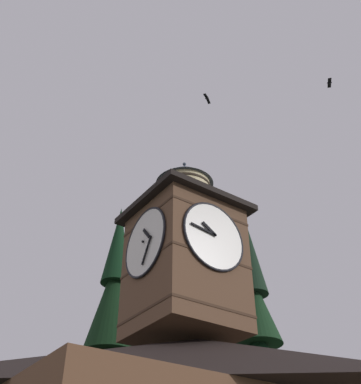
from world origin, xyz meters
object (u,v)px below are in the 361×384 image
(clock_tower, at_px, (185,254))
(flying_bird_high, at_px, (329,83))
(moon, at_px, (120,376))
(flying_bird_low, at_px, (207,98))

(clock_tower, xyz_separation_m, flying_bird_high, (-4.37, 5.51, 7.83))
(moon, xyz_separation_m, flying_bird_high, (13.75, 44.42, 1.92))
(clock_tower, xyz_separation_m, moon, (-18.12, -38.91, 5.91))
(moon, bearing_deg, clock_tower, 65.03)
(clock_tower, bearing_deg, flying_bird_high, 128.43)
(flying_bird_low, bearing_deg, moon, -113.74)
(flying_bird_high, bearing_deg, moon, -107.20)
(clock_tower, relative_size, flying_bird_high, 15.44)
(flying_bird_high, height_order, flying_bird_low, flying_bird_low)
(moon, bearing_deg, flying_bird_high, 72.80)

